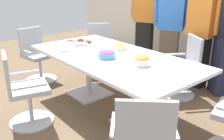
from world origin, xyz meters
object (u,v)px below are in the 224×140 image
object	(u,v)px
person_standing_2	(201,31)
plate_stack	(97,38)
person_standing_1	(171,25)
donut_platter	(79,42)
office_chair_0	(182,70)
napkin_pile	(63,49)
office_chair_3	(24,93)
person_standing_0	(145,17)
snack_bowl_chips_yellow	(120,47)
office_chair_1	(99,51)
snack_bowl_candy_mix	(107,54)
office_chair_2	(38,58)
snack_bowl_chips_orange	(142,61)
conference_table	(112,65)

from	to	relation	value
person_standing_2	plate_stack	xyz separation A→B (m)	(-1.18, -1.16, -0.15)
person_standing_1	donut_platter	size ratio (longest dim) A/B	4.47
office_chair_0	person_standing_1	world-z (taller)	person_standing_1
person_standing_2	napkin_pile	size ratio (longest dim) A/B	12.22
office_chair_3	person_standing_0	xyz separation A→B (m)	(-0.67, 2.80, 0.58)
snack_bowl_chips_yellow	person_standing_1	bearing A→B (deg)	97.34
person_standing_1	plate_stack	size ratio (longest dim) A/B	8.77
person_standing_1	napkin_pile	xyz separation A→B (m)	(-0.27, -2.01, -0.14)
person_standing_2	office_chair_1	bearing A→B (deg)	34.77
office_chair_1	snack_bowl_candy_mix	xyz separation A→B (m)	(1.31, -0.85, 0.39)
office_chair_2	person_standing_2	distance (m)	2.76
donut_platter	office_chair_3	bearing A→B (deg)	-67.06
snack_bowl_chips_orange	snack_bowl_chips_yellow	world-z (taller)	snack_bowl_chips_orange
office_chair_1	person_standing_2	xyz separation A→B (m)	(1.58, 0.84, 0.51)
napkin_pile	office_chair_2	bearing A→B (deg)	177.54
snack_bowl_chips_orange	snack_bowl_candy_mix	xyz separation A→B (m)	(-0.49, -0.13, -0.01)
napkin_pile	office_chair_0	bearing A→B (deg)	56.09
person_standing_1	plate_stack	bearing A→B (deg)	38.10
office_chair_1	snack_bowl_chips_orange	world-z (taller)	office_chair_1
person_standing_1	person_standing_0	bearing A→B (deg)	-34.84
office_chair_3	person_standing_2	world-z (taller)	person_standing_2
snack_bowl_candy_mix	napkin_pile	xyz separation A→B (m)	(-0.64, -0.26, -0.02)
person_standing_0	snack_bowl_candy_mix	distance (m)	2.13
office_chair_2	plate_stack	distance (m)	1.11
office_chair_2	person_standing_0	world-z (taller)	person_standing_0
office_chair_3	plate_stack	bearing A→B (deg)	124.06
person_standing_2	plate_stack	world-z (taller)	person_standing_2
person_standing_0	plate_stack	bearing A→B (deg)	74.01
conference_table	snack_bowl_candy_mix	world-z (taller)	snack_bowl_candy_mix
person_standing_0	donut_platter	size ratio (longest dim) A/B	4.75
office_chair_2	person_standing_2	size ratio (longest dim) A/B	0.52
office_chair_3	donut_platter	distance (m)	1.25
office_chair_2	snack_bowl_chips_orange	size ratio (longest dim) A/B	4.72
person_standing_0	person_standing_1	distance (m)	0.70
snack_bowl_chips_orange	office_chair_2	bearing A→B (deg)	-170.85
office_chair_1	person_standing_0	size ratio (longest dim) A/B	0.49
conference_table	office_chair_3	distance (m)	1.16
snack_bowl_candy_mix	napkin_pile	bearing A→B (deg)	-157.88
office_chair_2	office_chair_1	bearing A→B (deg)	153.42
office_chair_0	snack_bowl_chips_orange	xyz separation A→B (m)	(0.15, -1.06, 0.40)
person_standing_2	napkin_pile	xyz separation A→B (m)	(-0.91, -1.95, -0.14)
person_standing_2	snack_bowl_chips_yellow	xyz separation A→B (m)	(-0.47, -1.29, -0.13)
person_standing_0	office_chair_3	bearing A→B (deg)	81.04
plate_stack	snack_bowl_candy_mix	bearing A→B (deg)	-30.11
conference_table	office_chair_2	bearing A→B (deg)	-168.33
snack_bowl_chips_yellow	snack_bowl_candy_mix	world-z (taller)	snack_bowl_candy_mix
office_chair_2	plate_stack	world-z (taller)	office_chair_2
conference_table	person_standing_2	distance (m)	1.63
office_chair_2	snack_bowl_chips_yellow	bearing A→B (deg)	104.30
conference_table	office_chair_2	size ratio (longest dim) A/B	2.64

